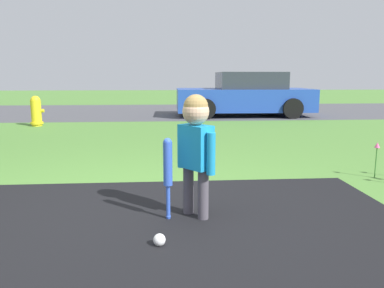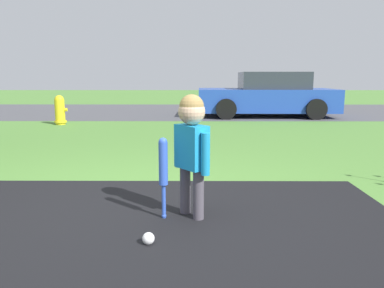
{
  "view_description": "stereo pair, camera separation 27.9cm",
  "coord_description": "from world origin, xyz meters",
  "px_view_note": "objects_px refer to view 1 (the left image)",
  "views": [
    {
      "loc": [
        0.28,
        -3.02,
        1.15
      ],
      "look_at": [
        0.54,
        0.34,
        0.54
      ],
      "focal_mm": 35.0,
      "sensor_mm": 36.0,
      "label": 1
    },
    {
      "loc": [
        0.56,
        -3.03,
        1.15
      ],
      "look_at": [
        0.54,
        0.34,
        0.54
      ],
      "focal_mm": 35.0,
      "sensor_mm": 36.0,
      "label": 2
    }
  ],
  "objects_px": {
    "baseball_bat": "(168,167)",
    "fire_hydrant": "(36,111)",
    "sports_ball": "(159,240)",
    "parked_car": "(245,95)",
    "child": "(196,139)"
  },
  "relations": [
    {
      "from": "baseball_bat",
      "to": "fire_hydrant",
      "type": "relative_size",
      "value": 0.95
    },
    {
      "from": "baseball_bat",
      "to": "sports_ball",
      "type": "relative_size",
      "value": 7.81
    },
    {
      "from": "baseball_bat",
      "to": "parked_car",
      "type": "relative_size",
      "value": 0.17
    },
    {
      "from": "fire_hydrant",
      "to": "baseball_bat",
      "type": "bearing_deg",
      "value": -63.77
    },
    {
      "from": "sports_ball",
      "to": "parked_car",
      "type": "relative_size",
      "value": 0.02
    },
    {
      "from": "child",
      "to": "baseball_bat",
      "type": "bearing_deg",
      "value": -116.53
    },
    {
      "from": "child",
      "to": "fire_hydrant",
      "type": "bearing_deg",
      "value": 169.4
    },
    {
      "from": "sports_ball",
      "to": "fire_hydrant",
      "type": "height_order",
      "value": "fire_hydrant"
    },
    {
      "from": "sports_ball",
      "to": "parked_car",
      "type": "xyz_separation_m",
      "value": [
        2.46,
        8.66,
        0.56
      ]
    },
    {
      "from": "baseball_bat",
      "to": "parked_car",
      "type": "height_order",
      "value": "parked_car"
    },
    {
      "from": "sports_ball",
      "to": "parked_car",
      "type": "distance_m",
      "value": 9.02
    },
    {
      "from": "fire_hydrant",
      "to": "parked_car",
      "type": "bearing_deg",
      "value": 20.59
    },
    {
      "from": "child",
      "to": "fire_hydrant",
      "type": "distance_m",
      "value": 6.91
    },
    {
      "from": "child",
      "to": "parked_car",
      "type": "height_order",
      "value": "parked_car"
    },
    {
      "from": "baseball_bat",
      "to": "fire_hydrant",
      "type": "bearing_deg",
      "value": 116.23
    }
  ]
}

